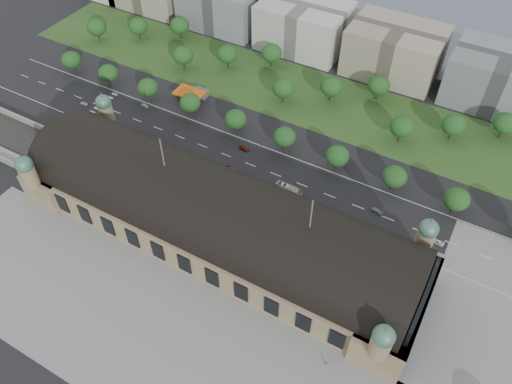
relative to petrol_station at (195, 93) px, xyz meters
The scene contains 50 objects.
ground 84.71m from the petrol_station, 50.45° to the right, with size 900.00×900.00×0.00m, color black.
station 84.98m from the petrol_station, 50.45° to the right, with size 150.00×48.40×44.30m.
track_cutting 87.79m from the petrol_station, 129.73° to the right, with size 70.00×24.00×3.10m.
plaza_south 126.63m from the petrol_station, 59.68° to the right, with size 190.00×48.00×0.12m, color gray.
plaza_east 169.97m from the petrol_station, 22.59° to the right, with size 56.00×100.00×0.12m, color gray.
road_slab 43.62m from the petrol_station, 38.82° to the right, with size 260.00×26.00×0.10m, color black.
grass_belt 47.86m from the petrol_station, 35.47° to the left, with size 300.00×45.00×0.10m, color #2B4C1E.
petrol_station is the anchor object (origin of this frame).
office_2 73.13m from the petrol_station, 111.07° to the left, with size 45.00×32.00×24.00m, color gray.
office_3 72.38m from the petrol_station, 70.56° to the left, with size 45.00×32.00×24.00m, color silver.
office_4 100.64m from the petrol_station, 42.50° to the left, with size 45.00×32.00×24.00m, color tan.
office_5 141.49m from the petrol_station, 28.66° to the left, with size 45.00×32.00×24.00m, color gray.
tree_row_0 67.38m from the petrol_station, 169.47° to the right, with size 9.60×9.60×11.52m.
tree_row_1 44.08m from the petrol_station, 163.73° to the right, with size 9.60×9.60×11.52m.
tree_row_2 22.32m from the petrol_station, 145.83° to the right, with size 9.60×9.60×11.52m.
tree_row_3 14.35m from the petrol_station, 64.33° to the right, with size 9.60×9.60×11.52m.
tree_row_4 32.64m from the petrol_station, 22.33° to the right, with size 9.60×9.60×11.52m.
tree_row_5 55.47m from the petrol_station, 12.84° to the right, with size 9.60×9.60×11.52m.
tree_row_6 78.99m from the petrol_station, ahead, with size 9.60×9.60×11.52m.
tree_row_7 102.74m from the petrol_station, ahead, with size 9.60×9.60×11.52m.
tree_row_8 126.58m from the petrol_station, ahead, with size 9.60×9.60×11.52m.
tree_belt_0 78.30m from the petrol_station, 166.89° to the left, with size 10.40×10.40×12.48m.
tree_belt_1 64.57m from the petrol_station, 152.50° to the left, with size 10.40×10.40×12.48m.
tree_belt_2 56.72m from the petrol_station, 132.40° to the left, with size 10.40×10.40×12.48m.
tree_belt_3 26.54m from the petrol_station, 137.15° to the left, with size 10.40×10.40×12.48m.
tree_belt_4 30.15m from the petrol_station, 90.18° to the left, with size 10.40×10.40×12.48m.
tree_belt_5 46.08m from the petrol_station, 65.62° to the left, with size 10.40×10.40×12.48m.
tree_belt_6 42.15m from the petrol_station, 25.05° to the left, with size 10.40×10.40×12.48m.
tree_belt_7 64.40m from the petrol_station, 27.57° to the left, with size 10.40×10.40×12.48m.
tree_belt_8 86.76m from the petrol_station, 28.79° to the left, with size 10.40×10.40×12.48m.
tree_belt_9 96.68m from the petrol_station, 10.57° to the left, with size 10.40×10.40×12.48m.
tree_belt_10 117.83m from the petrol_station, 14.62° to the left, with size 10.40×10.40×12.48m.
tree_belt_11 139.39m from the petrol_station, 17.43° to the left, with size 10.40×10.40×12.48m.
traffic_car_0 52.89m from the petrol_station, 144.88° to the right, with size 1.67×4.14×1.41m, color white.
traffic_car_1 24.60m from the petrol_station, 134.14° to the right, with size 1.38×3.95×1.30m, color gray.
traffic_car_3 44.12m from the petrol_station, 27.87° to the right, with size 1.88×4.62×1.34m, color maroon.
traffic_car_4 76.63m from the petrol_station, 25.24° to the right, with size 1.58×3.93×1.34m, color #1A163F.
traffic_car_5 104.59m from the petrol_station, 14.66° to the right, with size 1.55×4.43×1.46m, color #5B5E62.
traffic_car_6 128.69m from the petrol_station, 13.29° to the right, with size 2.19×4.75×1.32m, color white.
parked_car_0 50.82m from the petrol_station, 119.29° to the right, with size 1.55×4.43×1.46m, color black.
parked_car_1 48.98m from the petrol_station, 121.38° to the right, with size 2.44×5.30×1.47m, color maroon.
parked_car_2 44.32m from the petrol_station, 89.76° to the right, with size 2.06×5.07×1.47m, color #1A1741.
parked_car_3 44.41m from the petrol_station, 86.74° to the right, with size 1.81×4.50×1.53m, color #57595F.
parked_car_4 47.12m from the petrol_station, 68.13° to the right, with size 1.71×4.89×1.61m, color silver.
parked_car_5 53.81m from the petrol_station, 49.40° to the right, with size 2.42×5.24×1.46m, color gray.
parked_car_6 43.34m from the petrol_station, 68.56° to the right, with size 1.88×4.63×1.34m, color black.
bus_west 57.72m from the petrol_station, 39.44° to the right, with size 2.85×12.17×3.39m, color red.
bus_mid 74.67m from the petrol_station, 26.48° to the right, with size 2.64×11.27×3.14m, color silver.
bus_east 79.45m from the petrol_station, 28.81° to the right, with size 2.87×12.26×3.41m, color silver.
pedestrian_0 142.06m from the petrol_station, 40.09° to the right, with size 0.92×0.53×1.88m, color gray.
Camera 1 is at (67.98, -92.14, 144.46)m, focal length 35.00 mm.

